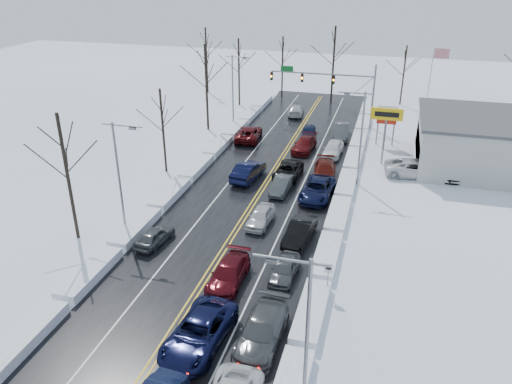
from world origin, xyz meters
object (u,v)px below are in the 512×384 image
(traffic_signal_mast, at_px, (333,83))
(flagpole, at_px, (431,81))
(tires_plus_sign, at_px, (386,118))
(oncoming_car_0, at_px, (248,179))

(traffic_signal_mast, xyz_separation_m, flagpole, (11.72, 2.01, 0.45))
(tires_plus_sign, bearing_deg, traffic_signal_mast, 120.46)
(traffic_signal_mast, relative_size, tires_plus_sign, 2.21)
(flagpole, bearing_deg, oncoming_car_0, -128.37)
(flagpole, xyz_separation_m, oncoming_car_0, (-17.10, -21.60, -5.93))
(traffic_signal_mast, bearing_deg, tires_plus_sign, -59.54)
(traffic_signal_mast, relative_size, oncoming_car_0, 2.55)
(traffic_signal_mast, xyz_separation_m, oncoming_car_0, (-5.37, -19.59, -5.48))
(traffic_signal_mast, height_order, oncoming_car_0, traffic_signal_mast)
(flagpole, height_order, oncoming_car_0, flagpole)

